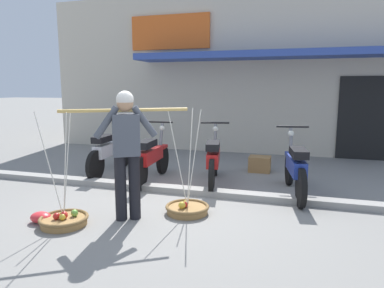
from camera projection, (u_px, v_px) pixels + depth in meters
The scene contains 12 objects.
ground_plane at pixel (163, 206), 5.16m from camera, with size 90.00×90.00×0.00m, color gray.
sidewalk_curb at pixel (178, 190), 5.82m from camera, with size 20.00×0.24×0.10m, color gray.
fruit_vendor at pixel (126, 147), 4.50m from camera, with size 1.40×0.89×1.70m.
fruit_basket_left_side at pixel (64, 219), 4.44m from camera, with size 0.61×0.61×1.45m.
fruit_basket_right_side at pixel (187, 208), 4.86m from camera, with size 0.61×0.61×1.45m.
motorcycle_nearest_shop at pixel (110, 152), 7.04m from camera, with size 0.54×1.82×1.09m.
motorcycle_second_in_row at pixel (151, 158), 6.42m from camera, with size 0.54×1.82×1.09m.
motorcycle_third_in_row at pixel (214, 160), 6.26m from camera, with size 0.56×1.81×1.09m.
motorcycle_end_of_row at pixel (295, 168), 5.61m from camera, with size 0.54×1.81×1.09m.
storefront_building at pixel (284, 76), 11.11m from camera, with size 13.00×6.00×4.20m.
plastic_litter_bag at pixel (41, 217), 4.52m from camera, with size 0.28×0.22×0.14m, color red.
wooden_crate at pixel (260, 164), 7.25m from camera, with size 0.44×0.36×0.32m, color olive.
Camera 1 is at (1.83, -4.62, 1.74)m, focal length 32.65 mm.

